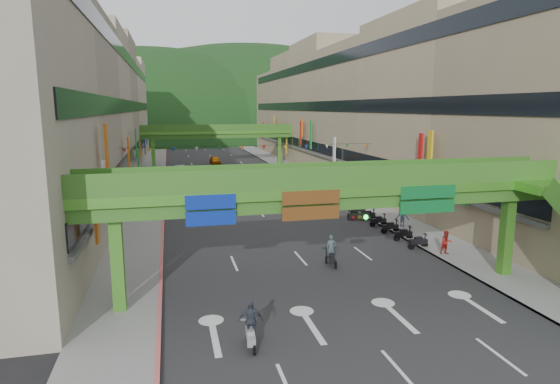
# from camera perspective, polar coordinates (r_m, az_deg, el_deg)

# --- Properties ---
(ground) EXTENTS (320.00, 320.00, 0.00)m
(ground) POSITION_cam_1_polar(r_m,az_deg,el_deg) (21.45, 11.73, -17.83)
(ground) COLOR black
(ground) RESTS_ON ground
(road_slab) EXTENTS (18.00, 140.00, 0.02)m
(road_slab) POSITION_cam_1_polar(r_m,az_deg,el_deg) (68.30, -6.20, 1.78)
(road_slab) COLOR #28282B
(road_slab) RESTS_ON ground
(sidewalk_left) EXTENTS (4.00, 140.00, 0.15)m
(sidewalk_left) POSITION_cam_1_polar(r_m,az_deg,el_deg) (67.84, -15.46, 1.46)
(sidewalk_left) COLOR gray
(sidewalk_left) RESTS_ON ground
(sidewalk_right) EXTENTS (4.00, 140.00, 0.15)m
(sidewalk_right) POSITION_cam_1_polar(r_m,az_deg,el_deg) (70.48, 2.71, 2.14)
(sidewalk_right) COLOR gray
(sidewalk_right) RESTS_ON ground
(curb_left) EXTENTS (0.20, 140.00, 0.18)m
(curb_left) POSITION_cam_1_polar(r_m,az_deg,el_deg) (67.78, -13.86, 1.54)
(curb_left) COLOR #CC5959
(curb_left) RESTS_ON ground
(curb_right) EXTENTS (0.20, 140.00, 0.18)m
(curb_right) POSITION_cam_1_polar(r_m,az_deg,el_deg) (69.98, 1.21, 2.11)
(curb_right) COLOR gray
(curb_right) RESTS_ON ground
(building_row_left) EXTENTS (12.80, 95.00, 19.00)m
(building_row_left) POSITION_cam_1_polar(r_m,az_deg,el_deg) (67.89, -22.63, 9.02)
(building_row_left) COLOR #9E937F
(building_row_left) RESTS_ON ground
(building_row_right) EXTENTS (12.80, 95.00, 19.00)m
(building_row_right) POSITION_cam_1_polar(r_m,az_deg,el_deg) (72.37, 8.90, 9.70)
(building_row_right) COLOR gray
(building_row_right) RESTS_ON ground
(overpass_near) EXTENTS (28.00, 12.27, 7.10)m
(overpass_near) POSITION_cam_1_polar(r_m,az_deg,el_deg) (24.73, 8.88, -1.10)
(overpass_near) COLOR #4C9E2D
(overpass_near) RESTS_ON ground
(overpass_far) EXTENTS (28.00, 2.20, 7.10)m
(overpass_far) POSITION_cam_1_polar(r_m,az_deg,el_deg) (82.60, -7.60, 6.97)
(overpass_far) COLOR #4C9E2D
(overpass_far) RESTS_ON ground
(hill_left) EXTENTS (168.00, 140.00, 112.00)m
(hill_left) POSITION_cam_1_polar(r_m,az_deg,el_deg) (177.46, -15.58, 6.66)
(hill_left) COLOR #1C4419
(hill_left) RESTS_ON ground
(hill_right) EXTENTS (208.00, 176.00, 128.00)m
(hill_right) POSITION_cam_1_polar(r_m,az_deg,el_deg) (200.09, -3.76, 7.38)
(hill_right) COLOR #1C4419
(hill_right) RESTS_ON ground
(bunting_string) EXTENTS (26.00, 0.36, 0.47)m
(bunting_string) POSITION_cam_1_polar(r_m,az_deg,el_deg) (47.95, -3.32, 5.39)
(bunting_string) COLOR black
(bunting_string) RESTS_ON ground
(scooter_rider_near) EXTENTS (0.75, 1.58, 2.05)m
(scooter_rider_near) POSITION_cam_1_polar(r_m,az_deg,el_deg) (30.25, 6.25, -7.24)
(scooter_rider_near) COLOR black
(scooter_rider_near) RESTS_ON ground
(scooter_rider_mid) EXTENTS (0.81, 1.60, 2.01)m
(scooter_rider_mid) POSITION_cam_1_polar(r_m,az_deg,el_deg) (49.14, -4.79, -0.31)
(scooter_rider_mid) COLOR black
(scooter_rider_mid) RESTS_ON ground
(scooter_rider_left) EXTENTS (1.09, 1.60, 2.15)m
(scooter_rider_left) POSITION_cam_1_polar(r_m,az_deg,el_deg) (20.37, -3.63, -15.80)
(scooter_rider_left) COLOR gray
(scooter_rider_left) RESTS_ON ground
(scooter_rider_far) EXTENTS (0.90, 1.60, 2.19)m
(scooter_rider_far) POSITION_cam_1_polar(r_m,az_deg,el_deg) (47.51, -8.78, -0.65)
(scooter_rider_far) COLOR maroon
(scooter_rider_far) RESTS_ON ground
(parked_scooter_row) EXTENTS (1.60, 11.55, 1.08)m
(parked_scooter_row) POSITION_cam_1_polar(r_m,az_deg,el_deg) (39.81, 12.59, -3.79)
(parked_scooter_row) COLOR black
(parked_scooter_row) RESTS_ON ground
(car_silver) EXTENTS (1.51, 4.18, 1.37)m
(car_silver) POSITION_cam_1_polar(r_m,az_deg,el_deg) (72.65, -12.07, 2.66)
(car_silver) COLOR #94929A
(car_silver) RESTS_ON ground
(car_yellow) EXTENTS (1.92, 4.17, 1.38)m
(car_yellow) POSITION_cam_1_polar(r_m,az_deg,el_deg) (84.86, -7.91, 3.86)
(car_yellow) COLOR orange
(car_yellow) RESTS_ON ground
(pedestrian_red) EXTENTS (0.80, 0.63, 1.64)m
(pedestrian_red) POSITION_cam_1_polar(r_m,az_deg,el_deg) (33.98, 19.61, -6.07)
(pedestrian_red) COLOR maroon
(pedestrian_red) RESTS_ON ground
(pedestrian_dark) EXTENTS (0.92, 0.43, 1.53)m
(pedestrian_dark) POSITION_cam_1_polar(r_m,az_deg,el_deg) (52.17, 9.79, -0.10)
(pedestrian_dark) COLOR black
(pedestrian_dark) RESTS_ON ground
(pedestrian_blue) EXTENTS (0.93, 0.84, 1.68)m
(pedestrian_blue) POSITION_cam_1_polar(r_m,az_deg,el_deg) (40.68, 14.70, -3.12)
(pedestrian_blue) COLOR #33435B
(pedestrian_blue) RESTS_ON ground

